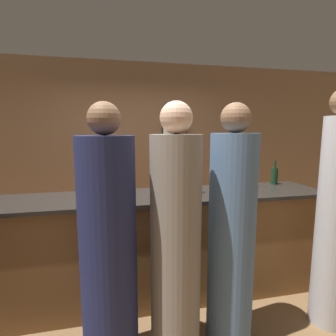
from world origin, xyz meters
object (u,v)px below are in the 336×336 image
at_px(guest_0, 108,251).
at_px(wine_bottle_0, 274,175).
at_px(guest_4, 176,244).
at_px(wine_bottle_2, 172,187).
at_px(guest_3, 231,235).
at_px(guest_1, 335,216).
at_px(wine_bottle_1, 184,189).
at_px(bartender, 178,195).

distance_m(guest_0, wine_bottle_0, 2.16).
xyz_separation_m(guest_4, wine_bottle_0, (1.44, 0.95, 0.29)).
bearing_deg(wine_bottle_2, guest_3, -54.22).
distance_m(guest_1, wine_bottle_1, 1.30).
relative_size(bartender, guest_3, 0.96).
bearing_deg(guest_1, wine_bottle_2, 157.78).
relative_size(bartender, wine_bottle_0, 6.43).
relative_size(guest_3, wine_bottle_1, 6.60).
distance_m(wine_bottle_0, wine_bottle_1, 1.34).
relative_size(guest_1, guest_4, 1.07).
bearing_deg(guest_4, bartender, 74.70).
bearing_deg(wine_bottle_2, guest_0, -136.27).
distance_m(guest_3, wine_bottle_1, 0.57).
xyz_separation_m(guest_3, wine_bottle_0, (0.97, 0.90, 0.29)).
xyz_separation_m(guest_1, guest_3, (-0.93, 0.02, -0.09)).
distance_m(guest_1, wine_bottle_0, 0.94).
bearing_deg(wine_bottle_0, guest_3, -137.25).
distance_m(guest_1, guest_3, 0.94).
height_order(guest_0, guest_3, guest_3).
distance_m(guest_0, guest_4, 0.48).
xyz_separation_m(bartender, guest_3, (0.05, -1.46, 0.03)).
bearing_deg(guest_0, guest_3, 2.92).
xyz_separation_m(bartender, wine_bottle_0, (1.02, -0.56, 0.32)).
bearing_deg(guest_0, guest_1, 0.76).
height_order(bartender, wine_bottle_1, bartender).
height_order(guest_1, wine_bottle_2, guest_1).
height_order(wine_bottle_0, wine_bottle_2, wine_bottle_2).
height_order(guest_1, guest_4, guest_1).
bearing_deg(bartender, wine_bottle_2, 71.84).
bearing_deg(guest_0, bartender, 59.43).
bearing_deg(wine_bottle_1, guest_0, -145.92).
xyz_separation_m(guest_1, wine_bottle_2, (-1.29, 0.53, 0.20)).
height_order(bartender, guest_3, guest_3).
bearing_deg(guest_3, wine_bottle_0, 42.75).
distance_m(bartender, wine_bottle_1, 1.13).
xyz_separation_m(guest_0, wine_bottle_1, (0.67, 0.45, 0.31)).
relative_size(guest_1, guest_3, 1.07).
bearing_deg(bartender, guest_3, 91.96).
distance_m(guest_0, guest_3, 0.94).
distance_m(bartender, guest_1, 1.79).
bearing_deg(guest_4, guest_1, 1.21).
distance_m(bartender, guest_3, 1.46).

